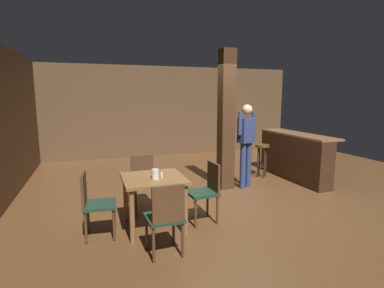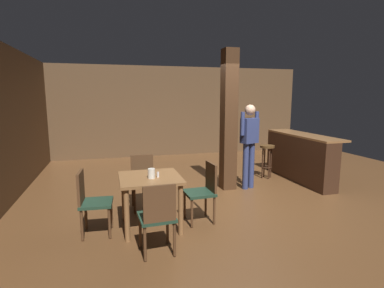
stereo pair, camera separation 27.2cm
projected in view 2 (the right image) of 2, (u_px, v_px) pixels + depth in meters
ground_plane at (239, 199)px, 5.55m from camera, size 10.80×10.80×0.00m
wall_back at (181, 111)px, 9.61m from camera, size 8.00×0.10×2.80m
pillar at (229, 121)px, 5.99m from camera, size 0.28×0.28×2.80m
dining_table at (150, 186)px, 4.28m from camera, size 0.86×0.86×0.76m
chair_north at (143, 179)px, 5.05m from camera, size 0.42×0.42×0.89m
chair_west at (90, 199)px, 4.05m from camera, size 0.45×0.45×0.89m
chair_south at (158, 215)px, 3.52m from camera, size 0.44×0.44×0.89m
chair_east at (204, 189)px, 4.51m from camera, size 0.44×0.44×0.89m
napkin_cup at (151, 173)px, 4.16m from camera, size 0.10×0.10×0.14m
salt_shaker at (158, 175)px, 4.22m from camera, size 0.03×0.03×0.08m
standing_person at (249, 140)px, 6.05m from camera, size 0.47×0.29×1.72m
bar_counter at (299, 157)px, 6.72m from camera, size 0.56×2.13×1.05m
bar_stool_near at (267, 154)px, 6.89m from camera, size 0.33×0.33×0.77m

